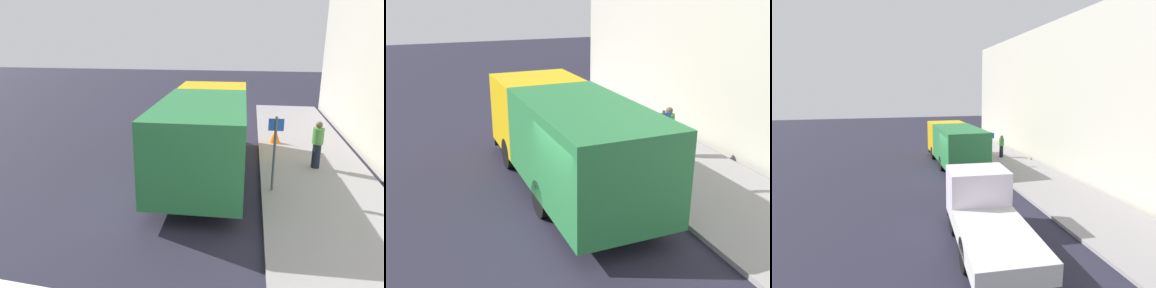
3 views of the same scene
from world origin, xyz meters
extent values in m
plane|color=#232231|center=(0.00, 0.00, 0.00)|extent=(80.00, 80.00, 0.00)
cube|color=gray|center=(4.88, 0.00, 0.07)|extent=(3.76, 30.00, 0.13)
cube|color=#B6B1A2|center=(7.26, 0.00, 4.72)|extent=(0.50, 30.00, 9.43)
cube|color=#E1AF0B|center=(1.06, 5.16, 1.60)|extent=(2.65, 2.56, 2.24)
cube|color=black|center=(1.03, 6.40, 1.87)|extent=(2.18, 0.10, 1.25)
cube|color=#27713B|center=(1.13, 1.24, 1.62)|extent=(2.70, 5.38, 2.27)
cube|color=black|center=(1.03, 6.48, 0.26)|extent=(2.50, 0.17, 0.24)
cylinder|color=black|center=(-0.08, 4.64, 0.48)|extent=(0.32, 0.97, 0.96)
cylinder|color=black|center=(2.21, 4.68, 0.48)|extent=(0.32, 0.97, 0.96)
cylinder|color=black|center=(-0.02, 1.22, 0.48)|extent=(0.32, 0.97, 0.96)
cylinder|color=black|center=(2.28, 1.26, 0.48)|extent=(0.32, 0.97, 0.96)
cube|color=white|center=(-0.14, -7.19, 1.41)|extent=(2.28, 1.87, 1.79)
cube|color=black|center=(-0.09, -6.35, 1.63)|extent=(1.82, 0.18, 1.01)
cube|color=silver|center=(-0.33, -9.88, 0.82)|extent=(2.42, 3.80, 0.61)
cube|color=black|center=(-0.08, -6.27, 0.28)|extent=(2.09, 0.26, 0.24)
cylinder|color=black|center=(-1.10, -7.47, 0.51)|extent=(0.37, 1.04, 1.03)
cylinder|color=black|center=(0.77, -7.60, 0.51)|extent=(0.37, 1.04, 1.03)
cylinder|color=black|center=(-1.26, -9.81, 0.51)|extent=(0.37, 1.04, 1.03)
cylinder|color=black|center=(0.61, -9.94, 0.51)|extent=(0.37, 1.04, 1.03)
cylinder|color=black|center=(4.93, 3.40, 0.58)|extent=(0.41, 0.41, 0.88)
cylinder|color=#488A3E|center=(4.93, 3.40, 1.30)|extent=(0.54, 0.54, 0.56)
sphere|color=brown|center=(4.93, 3.40, 1.70)|extent=(0.23, 0.23, 0.23)
cone|color=orange|center=(3.69, 6.28, 0.46)|extent=(0.46, 0.46, 0.65)
cylinder|color=#4C5156|center=(3.31, 1.17, 1.28)|extent=(0.08, 0.08, 2.29)
cube|color=blue|center=(3.31, 1.19, 2.18)|extent=(0.44, 0.03, 0.36)
camera|label=1|loc=(2.50, -9.01, 4.66)|focal=33.26mm
camera|label=2|loc=(-2.75, -8.32, 5.45)|focal=41.16mm
camera|label=3|loc=(-3.27, -17.50, 5.22)|focal=28.03mm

